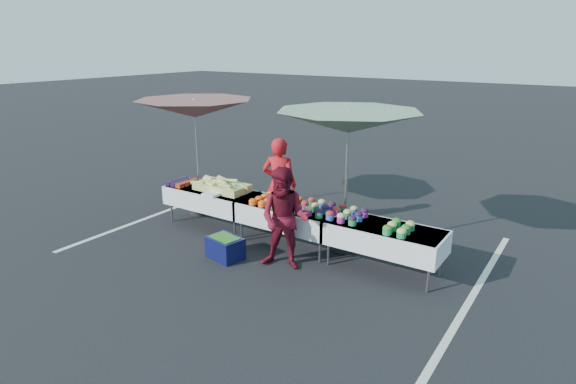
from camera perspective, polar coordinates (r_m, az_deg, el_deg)
The scene contains 17 objects.
ground at distance 8.65m, azimuth 0.00°, elevation -6.33°, with size 80.00×80.00×0.00m, color black.
stripe_left at distance 10.64m, azimuth -14.52°, elevation -2.29°, with size 0.10×5.00×0.00m, color silver.
stripe_right at distance 7.55m, azimuth 21.09°, elevation -11.30°, with size 0.10×5.00×0.00m, color silver.
table_left at distance 9.50m, azimuth -9.08°, elevation -0.61°, with size 1.86×0.81×0.75m.
table_center at distance 8.44m, azimuth 0.00°, elevation -2.70°, with size 1.86×0.81×0.75m.
table_right at distance 7.66m, azimuth 11.34°, elevation -5.20°, with size 1.86×0.81×0.75m.
berry_punnets at distance 9.88m, azimuth -12.42°, elevation 1.15°, with size 0.40×0.54×0.08m.
corn_pile at distance 9.30m, azimuth -7.87°, elevation 0.70°, with size 1.16×0.57×0.26m.
plastic_bags at distance 9.04m, azimuth -9.01°, elevation -0.27°, with size 0.30×0.25×0.05m, color white.
carrot_bowls at distance 8.49m, azimuth -1.44°, elevation -1.03°, with size 0.75×0.69×0.11m.
potato_cups at distance 7.94m, azimuth 5.12°, elevation -2.18°, with size 1.14×0.58×0.16m.
bean_baskets at distance 7.40m, azimuth 13.01°, elevation -4.14°, with size 0.36×0.50×0.15m.
vendor at distance 9.07m, azimuth -1.03°, elevation 0.86°, with size 0.66×0.43×1.81m, color red.
customer at distance 7.54m, azimuth -0.42°, elevation -3.22°, with size 0.80×0.63×1.65m, color maroon.
umbrella_left at distance 9.90m, azimuth -10.99°, elevation 9.59°, with size 2.80×2.80×2.42m.
umbrella_right at distance 7.92m, azimuth 7.16°, elevation 8.12°, with size 2.59×2.59×2.45m.
storage_bin at distance 8.16m, azimuth -7.45°, elevation -6.50°, with size 0.64×0.52×0.38m.
Camera 1 is at (4.39, -6.60, 3.47)m, focal length 30.00 mm.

